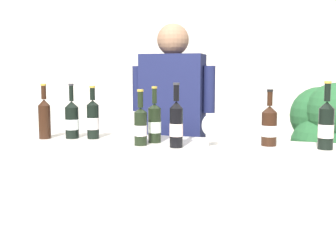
% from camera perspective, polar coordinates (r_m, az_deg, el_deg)
% --- Properties ---
extents(wall_back, '(8.00, 0.10, 2.80)m').
position_cam_1_polar(wall_back, '(4.81, 9.02, 6.71)').
color(wall_back, beige).
rests_on(wall_back, ground_plane).
extents(counter, '(2.31, 0.57, 0.96)m').
position_cam_1_polar(counter, '(2.42, 0.85, -15.07)').
color(counter, beige).
rests_on(counter, ground_plane).
extents(wine_bottle_0, '(0.08, 0.08, 0.31)m').
position_cam_1_polar(wine_bottle_0, '(2.30, 13.98, -1.12)').
color(wine_bottle_0, black).
rests_on(wine_bottle_0, counter).
extents(wine_bottle_1, '(0.08, 0.08, 0.36)m').
position_cam_1_polar(wine_bottle_1, '(2.28, 21.26, -0.96)').
color(wine_bottle_1, black).
rests_on(wine_bottle_1, counter).
extents(wine_bottle_2, '(0.08, 0.08, 0.32)m').
position_cam_1_polar(wine_bottle_2, '(2.33, -1.90, -0.72)').
color(wine_bottle_2, black).
rests_on(wine_bottle_2, counter).
extents(wine_bottle_3, '(0.07, 0.07, 0.32)m').
position_cam_1_polar(wine_bottle_3, '(2.51, -10.47, -0.20)').
color(wine_bottle_3, black).
rests_on(wine_bottle_3, counter).
extents(wine_bottle_4, '(0.07, 0.07, 0.31)m').
position_cam_1_polar(wine_bottle_4, '(2.25, -3.86, -1.11)').
color(wine_bottle_4, black).
rests_on(wine_bottle_4, counter).
extents(wine_bottle_5, '(0.07, 0.07, 0.35)m').
position_cam_1_polar(wine_bottle_5, '(2.18, 1.16, -0.86)').
color(wine_bottle_5, black).
rests_on(wine_bottle_5, counter).
extents(wine_bottle_6, '(0.07, 0.07, 0.33)m').
position_cam_1_polar(wine_bottle_6, '(2.58, -16.91, 0.05)').
color(wine_bottle_6, black).
rests_on(wine_bottle_6, counter).
extents(wine_bottle_7, '(0.08, 0.08, 0.33)m').
position_cam_1_polar(wine_bottle_7, '(2.55, -13.30, -0.29)').
color(wine_bottle_7, black).
rests_on(wine_bottle_7, counter).
extents(wine_glass, '(0.07, 0.07, 0.17)m').
position_cam_1_polar(wine_glass, '(2.17, 5.63, -1.27)').
color(wine_glass, silver).
rests_on(wine_glass, counter).
extents(person_server, '(0.59, 0.25, 1.70)m').
position_cam_1_polar(person_server, '(2.88, 0.68, -4.34)').
color(person_server, black).
rests_on(person_server, ground_plane).
extents(potted_shrub, '(0.57, 0.59, 1.29)m').
position_cam_1_polar(potted_shrub, '(3.44, 21.15, -2.67)').
color(potted_shrub, brown).
rests_on(potted_shrub, ground_plane).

